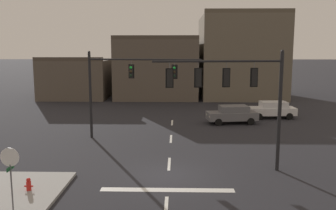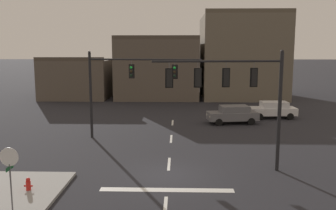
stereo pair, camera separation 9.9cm
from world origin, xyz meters
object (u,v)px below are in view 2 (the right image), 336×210
at_px(car_lot_middle, 273,109).
at_px(signal_mast_far_side, 123,80).
at_px(stop_sign, 10,164).
at_px(fire_hydrant, 28,186).
at_px(signal_mast_near_side, 236,87).
at_px(car_lot_nearside, 233,114).

bearing_deg(car_lot_middle, signal_mast_far_side, -147.19).
xyz_separation_m(signal_mast_far_side, stop_sign, (-2.61, -12.84, -2.26)).
height_order(stop_sign, car_lot_middle, stop_sign).
distance_m(stop_sign, fire_hydrant, 2.94).
relative_size(signal_mast_near_side, car_lot_middle, 1.53).
bearing_deg(car_lot_nearside, stop_sign, -121.76).
relative_size(signal_mast_near_side, fire_hydrant, 9.26).
xyz_separation_m(signal_mast_near_side, signal_mast_far_side, (-7.13, 7.22, -0.23)).
height_order(signal_mast_near_side, stop_sign, signal_mast_near_side).
bearing_deg(car_lot_middle, car_lot_nearside, -147.73).
relative_size(stop_sign, fire_hydrant, 3.77).
bearing_deg(signal_mast_near_side, car_lot_middle, 69.04).
relative_size(car_lot_nearside, car_lot_middle, 1.02).
height_order(car_lot_nearside, fire_hydrant, car_lot_nearside).
bearing_deg(car_lot_nearside, fire_hydrant, -125.89).
xyz_separation_m(signal_mast_far_side, car_lot_middle, (13.14, 8.47, -3.55)).
xyz_separation_m(car_lot_nearside, car_lot_middle, (4.20, 2.65, 0.00)).
height_order(signal_mast_far_side, fire_hydrant, signal_mast_far_side).
distance_m(signal_mast_near_side, car_lot_nearside, 13.69).
bearing_deg(signal_mast_far_side, car_lot_middle, 32.81).
bearing_deg(car_lot_middle, signal_mast_near_side, -110.96).
height_order(signal_mast_far_side, car_lot_nearside, signal_mast_far_side).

